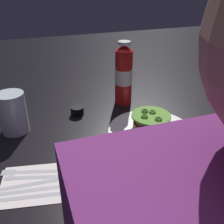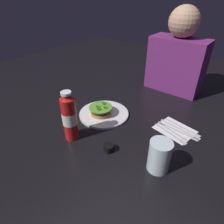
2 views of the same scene
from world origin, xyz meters
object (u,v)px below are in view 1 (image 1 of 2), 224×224
at_px(spoon_utensil, 27,177).
at_px(water_glass, 13,113).
at_px(butter_knife, 25,190).
at_px(steak_knife, 24,197).
at_px(burger_sandwich, 151,121).
at_px(condiment_cup, 77,111).
at_px(dinner_plate, 150,131).
at_px(fork_utensil, 32,171).
at_px(table_knife, 26,184).
at_px(ketchup_bottle, 124,75).
at_px(napkin, 37,183).

bearing_deg(spoon_utensil, water_glass, -85.10).
relative_size(butter_knife, steak_knife, 1.09).
height_order(burger_sandwich, butter_knife, burger_sandwich).
bearing_deg(condiment_cup, water_glass, 11.90).
distance_m(dinner_plate, spoon_utensil, 0.41).
bearing_deg(dinner_plate, steak_knife, 21.35).
bearing_deg(fork_utensil, butter_knife, 72.69).
bearing_deg(dinner_plate, fork_utensil, 10.54).
xyz_separation_m(condiment_cup, table_knife, (0.20, 0.32, -0.01)).
relative_size(burger_sandwich, steak_knife, 0.63).
height_order(burger_sandwich, spoon_utensil, burger_sandwich).
distance_m(dinner_plate, steak_knife, 0.44).
bearing_deg(dinner_plate, butter_knife, 18.81).
xyz_separation_m(burger_sandwich, ketchup_bottle, (0.01, -0.23, 0.08)).
relative_size(napkin, steak_knife, 0.89).
distance_m(ketchup_bottle, water_glass, 0.43).
height_order(water_glass, steak_knife, water_glass).
bearing_deg(spoon_utensil, ketchup_bottle, -139.69).
bearing_deg(fork_utensil, burger_sandwich, -167.22).
distance_m(burger_sandwich, ketchup_bottle, 0.24).
xyz_separation_m(ketchup_bottle, table_knife, (0.40, 0.36, -0.11)).
bearing_deg(butter_knife, dinner_plate, -161.19).
xyz_separation_m(dinner_plate, burger_sandwich, (-0.01, -0.02, 0.03)).
relative_size(ketchup_bottle, water_glass, 1.82).
bearing_deg(fork_utensil, napkin, 101.98).
xyz_separation_m(ketchup_bottle, napkin, (0.37, 0.36, -0.12)).
bearing_deg(condiment_cup, napkin, 61.88).
height_order(condiment_cup, fork_utensil, condiment_cup).
relative_size(dinner_plate, burger_sandwich, 2.16).
bearing_deg(napkin, water_glass, -80.89).
relative_size(dinner_plate, fork_utensil, 1.46).
height_order(table_knife, butter_knife, same).
height_order(napkin, table_knife, table_knife).
bearing_deg(water_glass, butter_knife, 92.62).
distance_m(condiment_cup, spoon_utensil, 0.36).
xyz_separation_m(burger_sandwich, water_glass, (0.43, -0.14, 0.03)).
xyz_separation_m(spoon_utensil, butter_knife, (0.01, 0.05, 0.00)).
bearing_deg(table_knife, spoon_utensil, -97.91).
height_order(dinner_plate, condiment_cup, condiment_cup).
xyz_separation_m(napkin, fork_utensil, (0.01, -0.05, 0.00)).
height_order(fork_utensil, steak_knife, same).
height_order(dinner_plate, fork_utensil, dinner_plate).
height_order(dinner_plate, burger_sandwich, burger_sandwich).
relative_size(condiment_cup, butter_knife, 0.22).
bearing_deg(steak_knife, fork_utensil, -104.86).
xyz_separation_m(burger_sandwich, napkin, (0.38, 0.14, -0.03)).
bearing_deg(table_knife, napkin, 175.67).
relative_size(fork_utensil, spoon_utensil, 1.09).
xyz_separation_m(burger_sandwich, fork_utensil, (0.39, 0.09, -0.03)).
xyz_separation_m(ketchup_bottle, condiment_cup, (0.20, 0.04, -0.10)).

